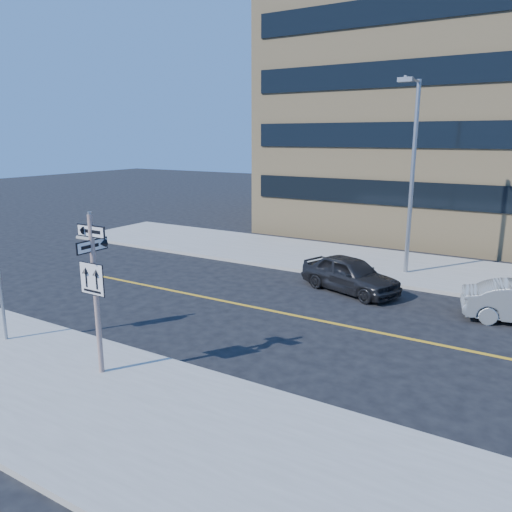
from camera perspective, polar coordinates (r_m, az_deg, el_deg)
The scene contains 5 objects.
ground at distance 15.13m, azimuth -10.01°, elevation -9.75°, with size 120.00×120.00×0.00m, color black.
sign_pole at distance 12.66m, azimuth -17.95°, elevation -3.15°, with size 0.92×0.92×4.06m.
parked_car_a at distance 19.75m, azimuth 10.70°, elevation -2.06°, with size 4.11×1.65×1.40m, color black.
streetlight_a at distance 21.79m, azimuth 17.37°, elevation 9.84°, with size 0.55×2.25×8.00m.
building_brick at distance 36.23m, azimuth 20.49°, elevation 17.58°, with size 18.00×18.00×18.00m, color tan.
Camera 1 is at (9.31, -10.35, 5.92)m, focal length 35.00 mm.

